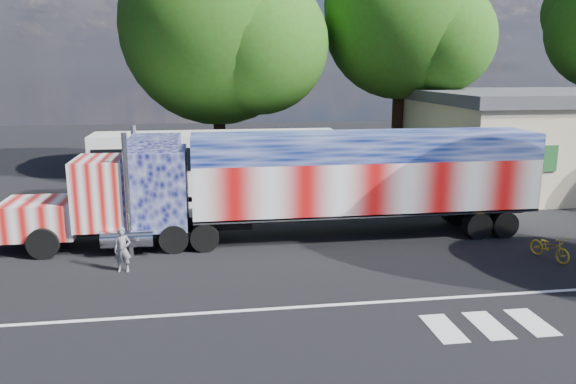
{
  "coord_description": "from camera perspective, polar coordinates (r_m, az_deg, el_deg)",
  "views": [
    {
      "loc": [
        -3.01,
        -17.11,
        6.43
      ],
      "look_at": [
        0.0,
        3.0,
        1.9
      ],
      "focal_mm": 35.0,
      "sensor_mm": 36.0,
      "label": 1
    }
  ],
  "objects": [
    {
      "name": "ground",
      "position": [
        18.53,
        1.38,
        -7.75
      ],
      "size": [
        100.0,
        100.0,
        0.0
      ],
      "primitive_type": "plane",
      "color": "black"
    },
    {
      "name": "lane_markings",
      "position": [
        15.54,
        10.2,
        -12.07
      ],
      "size": [
        30.0,
        2.67,
        0.01
      ],
      "color": "silver",
      "rests_on": "ground"
    },
    {
      "name": "semi_truck",
      "position": [
        21.2,
        1.33,
        1.09
      ],
      "size": [
        20.19,
        3.19,
        4.3
      ],
      "color": "black",
      "rests_on": "ground"
    },
    {
      "name": "coach_bus",
      "position": [
        27.4,
        -7.19,
        2.63
      ],
      "size": [
        11.65,
        2.71,
        3.39
      ],
      "color": "white",
      "rests_on": "ground"
    },
    {
      "name": "woman",
      "position": [
        18.77,
        -16.47,
        -5.63
      ],
      "size": [
        0.56,
        0.4,
        1.47
      ],
      "primitive_type": "imported",
      "rotation": [
        0.0,
        0.0,
        -0.08
      ],
      "color": "slate",
      "rests_on": "ground"
    },
    {
      "name": "bicycle",
      "position": [
        21.21,
        25.06,
        -5.11
      ],
      "size": [
        1.0,
        1.7,
        0.85
      ],
      "primitive_type": "imported",
      "rotation": [
        0.0,
        0.0,
        0.29
      ],
      "color": "gold",
      "rests_on": "ground"
    },
    {
      "name": "tree_n_mid",
      "position": [
        33.61,
        -6.91,
        16.19
      ],
      "size": [
        11.63,
        11.08,
        14.2
      ],
      "color": "black",
      "rests_on": "ground"
    },
    {
      "name": "tree_ne_a",
      "position": [
        35.19,
        11.75,
        16.56
      ],
      "size": [
        9.6,
        9.14,
        13.67
      ],
      "color": "black",
      "rests_on": "ground"
    }
  ]
}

